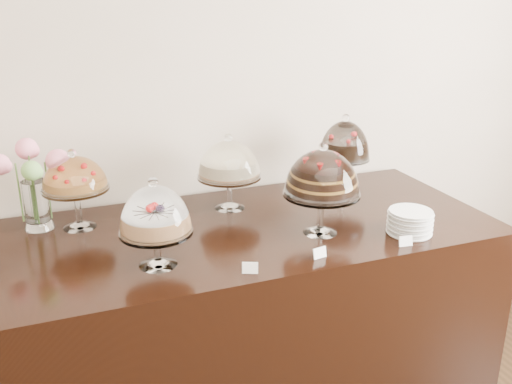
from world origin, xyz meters
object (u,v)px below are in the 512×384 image
object	(u,v)px
cake_stand_choco_layer	(322,176)
plate_stack	(410,222)
cake_stand_sugar_sponge	(155,214)
cake_stand_cheesecake	(229,163)
flower_vase	(34,180)
display_counter	(252,311)
cake_stand_dark_choco	(345,144)
cake_stand_fruit_tart	(74,177)

from	to	relation	value
cake_stand_choco_layer	plate_stack	world-z (taller)	cake_stand_choco_layer
cake_stand_sugar_sponge	cake_stand_cheesecake	distance (m)	0.66
cake_stand_cheesecake	flower_vase	xyz separation A→B (m)	(-0.88, 0.07, -0.00)
display_counter	cake_stand_dark_choco	bearing A→B (deg)	22.06
cake_stand_cheesecake	plate_stack	size ratio (longest dim) A/B	1.94
display_counter	flower_vase	size ratio (longest dim) A/B	5.52
cake_stand_dark_choco	plate_stack	size ratio (longest dim) A/B	2.17
cake_stand_cheesecake	cake_stand_fruit_tart	size ratio (longest dim) A/B	1.02
display_counter	cake_stand_choco_layer	world-z (taller)	cake_stand_choco_layer
cake_stand_dark_choco	flower_vase	size ratio (longest dim) A/B	1.05
cake_stand_dark_choco	flower_vase	world-z (taller)	cake_stand_dark_choco
cake_stand_dark_choco	plate_stack	bearing A→B (deg)	-88.14
cake_stand_choco_layer	cake_stand_fruit_tart	bearing A→B (deg)	155.77
cake_stand_choco_layer	cake_stand_cheesecake	xyz separation A→B (m)	(-0.28, 0.43, -0.03)
cake_stand_cheesecake	cake_stand_choco_layer	bearing A→B (deg)	-56.89
cake_stand_cheesecake	cake_stand_fruit_tart	xyz separation A→B (m)	(-0.71, 0.02, 0.01)
flower_vase	cake_stand_choco_layer	bearing A→B (deg)	-23.44
display_counter	cake_stand_choco_layer	distance (m)	0.78
display_counter	cake_stand_dark_choco	distance (m)	0.96
display_counter	cake_stand_sugar_sponge	bearing A→B (deg)	-154.27
cake_stand_sugar_sponge	cake_stand_fruit_tart	size ratio (longest dim) A/B	0.99
cake_stand_sugar_sponge	flower_vase	size ratio (longest dim) A/B	0.91
cake_stand_cheesecake	cake_stand_dark_choco	size ratio (longest dim) A/B	0.89
display_counter	cake_stand_cheesecake	bearing A→B (deg)	95.52
cake_stand_cheesecake	cake_stand_fruit_tart	world-z (taller)	cake_stand_cheesecake
cake_stand_dark_choco	display_counter	bearing A→B (deg)	-157.94
plate_stack	display_counter	bearing A→B (deg)	152.14
flower_vase	plate_stack	size ratio (longest dim) A/B	2.06
display_counter	cake_stand_sugar_sponge	size ratio (longest dim) A/B	6.08
cake_stand_choco_layer	cake_stand_sugar_sponge	bearing A→B (deg)	-175.87
plate_stack	flower_vase	bearing A→B (deg)	156.84
cake_stand_sugar_sponge	cake_stand_cheesecake	size ratio (longest dim) A/B	0.96
display_counter	cake_stand_fruit_tart	world-z (taller)	cake_stand_fruit_tart
cake_stand_sugar_sponge	flower_vase	distance (m)	0.70
cake_stand_cheesecake	plate_stack	distance (m)	0.88
cake_stand_fruit_tart	cake_stand_cheesecake	bearing A→B (deg)	-1.39
plate_stack	cake_stand_sugar_sponge	bearing A→B (deg)	175.02
display_counter	cake_stand_cheesecake	xyz separation A→B (m)	(-0.02, 0.25, 0.68)
cake_stand_fruit_tart	flower_vase	bearing A→B (deg)	161.37
cake_stand_choco_layer	cake_stand_cheesecake	world-z (taller)	cake_stand_choco_layer
cake_stand_choco_layer	cake_stand_cheesecake	size ratio (longest dim) A/B	1.10
cake_stand_sugar_sponge	plate_stack	xyz separation A→B (m)	(1.10, -0.10, -0.16)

